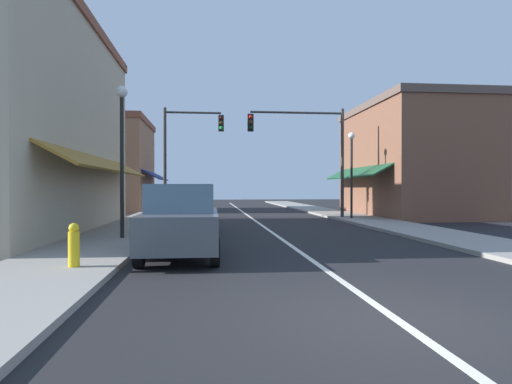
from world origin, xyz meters
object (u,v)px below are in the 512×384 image
at_px(fire_hydrant, 74,245).
at_px(parked_car_second_left, 185,210).
at_px(parked_car_nearest_left, 181,221).
at_px(traffic_signal_left_corner, 184,145).
at_px(street_lamp_left_near, 122,137).
at_px(street_lamp_right_mid, 352,161).
at_px(traffic_signal_mast_arm, 310,143).

bearing_deg(fire_hydrant, parked_car_second_left, 75.50).
distance_m(parked_car_nearest_left, traffic_signal_left_corner, 14.81).
bearing_deg(fire_hydrant, street_lamp_left_near, 90.39).
bearing_deg(traffic_signal_left_corner, street_lamp_left_near, -96.89).
xyz_separation_m(parked_car_second_left, street_lamp_right_mid, (8.22, 6.26, 2.21)).
distance_m(parked_car_second_left, street_lamp_left_near, 3.54).
distance_m(parked_car_nearest_left, fire_hydrant, 2.64).
height_order(parked_car_nearest_left, street_lamp_right_mid, street_lamp_right_mid).
height_order(parked_car_nearest_left, traffic_signal_left_corner, traffic_signal_left_corner).
bearing_deg(fire_hydrant, street_lamp_right_mid, 52.89).
bearing_deg(street_lamp_left_near, fire_hydrant, -89.61).
bearing_deg(traffic_signal_left_corner, parked_car_nearest_left, -87.15).
relative_size(parked_car_nearest_left, fire_hydrant, 4.73).
bearing_deg(street_lamp_right_mid, traffic_signal_mast_arm, 154.96).
bearing_deg(traffic_signal_mast_arm, fire_hydrant, -119.67).
bearing_deg(street_lamp_left_near, traffic_signal_left_corner, 83.11).
distance_m(parked_car_second_left, traffic_signal_left_corner, 9.67).
distance_m(parked_car_nearest_left, traffic_signal_mast_arm, 14.26).
relative_size(parked_car_second_left, street_lamp_right_mid, 0.91).
distance_m(traffic_signal_mast_arm, fire_hydrant, 16.70).
bearing_deg(parked_car_second_left, traffic_signal_left_corner, 94.44).
height_order(parked_car_nearest_left, parked_car_second_left, same).
height_order(traffic_signal_mast_arm, traffic_signal_left_corner, traffic_signal_left_corner).
relative_size(parked_car_nearest_left, traffic_signal_mast_arm, 0.69).
height_order(street_lamp_right_mid, fire_hydrant, street_lamp_right_mid).
bearing_deg(traffic_signal_mast_arm, street_lamp_right_mid, -25.04).
bearing_deg(parked_car_second_left, street_lamp_right_mid, 38.42).
height_order(parked_car_nearest_left, street_lamp_left_near, street_lamp_left_near).
xyz_separation_m(parked_car_nearest_left, street_lamp_right_mid, (8.03, 11.59, 2.21)).
distance_m(street_lamp_left_near, street_lamp_right_mid, 12.93).
bearing_deg(parked_car_nearest_left, traffic_signal_mast_arm, 64.50).
bearing_deg(street_lamp_right_mid, traffic_signal_left_corner, 161.89).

